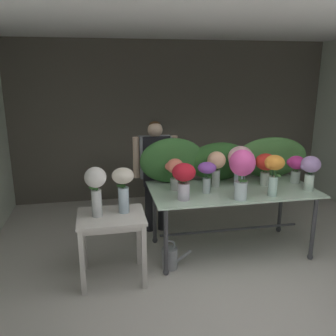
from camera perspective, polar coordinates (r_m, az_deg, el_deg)
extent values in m
plane|color=beige|center=(4.86, 5.34, -11.52)|extent=(8.45, 8.45, 0.00)
cube|color=#5B564C|center=(6.26, 0.70, 7.49)|extent=(5.51, 0.12, 2.68)
cube|color=silver|center=(4.38, 6.29, 22.40)|extent=(5.63, 3.96, 0.12)
cube|color=#B4D6BB|center=(4.37, 10.13, -3.34)|extent=(1.96, 0.98, 0.02)
cylinder|color=#4C4C51|center=(3.95, -0.33, -11.64)|extent=(0.05, 0.05, 0.80)
sphere|color=#4C4C51|center=(4.13, -0.33, -16.23)|extent=(0.07, 0.07, 0.07)
cylinder|color=#4C4C51|center=(4.58, 22.15, -8.89)|extent=(0.05, 0.05, 0.80)
sphere|color=#4C4C51|center=(4.74, 21.70, -12.99)|extent=(0.07, 0.07, 0.07)
cylinder|color=#4C4C51|center=(4.65, -2.14, -7.33)|extent=(0.05, 0.05, 0.80)
sphere|color=#4C4C51|center=(4.80, -2.10, -11.41)|extent=(0.07, 0.07, 0.07)
cylinder|color=#4C4C51|center=(5.20, 17.51, -5.57)|extent=(0.05, 0.05, 0.80)
sphere|color=#4C4C51|center=(5.34, 17.19, -9.29)|extent=(0.07, 0.07, 0.07)
cylinder|color=#4C4C51|center=(4.56, 9.82, -9.67)|extent=(1.76, 0.03, 0.03)
cube|color=silver|center=(3.79, -9.04, -7.64)|extent=(0.70, 0.57, 0.03)
cube|color=silver|center=(3.81, -9.01, -8.27)|extent=(0.64, 0.51, 0.06)
cube|color=silver|center=(3.74, -13.51, -14.54)|extent=(0.05, 0.05, 0.71)
cube|color=silver|center=(3.75, -3.81, -14.00)|extent=(0.05, 0.05, 0.71)
cube|color=silver|center=(4.18, -13.26, -11.20)|extent=(0.05, 0.05, 0.71)
cube|color=silver|center=(4.19, -4.69, -10.73)|extent=(0.05, 0.05, 0.71)
cylinder|color=#232328|center=(5.00, -2.99, -5.72)|extent=(0.12, 0.12, 0.79)
cylinder|color=#232328|center=(5.03, -0.94, -5.59)|extent=(0.12, 0.12, 0.79)
cube|color=#999EA8|center=(4.81, -2.03, 1.82)|extent=(0.43, 0.22, 0.55)
cube|color=black|center=(4.71, -1.81, 1.03)|extent=(0.36, 0.02, 0.67)
cylinder|color=beige|center=(4.78, -5.09, 1.67)|extent=(0.09, 0.09, 0.55)
cylinder|color=beige|center=(4.86, 0.98, 1.95)|extent=(0.09, 0.09, 0.55)
sphere|color=beige|center=(4.74, -2.07, 6.10)|extent=(0.20, 0.20, 0.20)
ellipsoid|color=brown|center=(4.75, -2.12, 6.91)|extent=(0.15, 0.15, 0.09)
ellipsoid|color=#387033|center=(4.45, 0.72, 1.19)|extent=(0.82, 0.21, 0.57)
ellipsoid|color=#2D6028|center=(4.62, 8.23, 1.06)|extent=(0.82, 0.32, 0.49)
ellipsoid|color=#477F3D|center=(4.89, 16.14, 1.67)|extent=(1.00, 0.21, 0.53)
cylinder|color=silver|center=(4.18, 16.35, -2.81)|extent=(0.10, 0.10, 0.23)
cylinder|color=#9EBCB2|center=(4.20, 16.29, -3.63)|extent=(0.09, 0.09, 0.10)
cylinder|color=#28562D|center=(4.17, 16.67, -1.97)|extent=(0.01, 0.01, 0.33)
cylinder|color=#28562D|center=(4.18, 16.27, -1.90)|extent=(0.01, 0.01, 0.33)
cylinder|color=#28562D|center=(4.15, 16.20, -2.03)|extent=(0.01, 0.01, 0.33)
cylinder|color=#28562D|center=(4.14, 16.66, -2.10)|extent=(0.01, 0.01, 0.33)
ellipsoid|color=orange|center=(4.10, 16.64, 0.85)|extent=(0.22, 0.22, 0.17)
sphere|color=orange|center=(4.06, 15.73, 0.50)|extent=(0.08, 0.08, 0.08)
ellipsoid|color=#477F3D|center=(4.13, 17.12, -1.14)|extent=(0.07, 0.11, 0.03)
cylinder|color=silver|center=(4.22, 1.12, -2.58)|extent=(0.11, 0.11, 0.14)
cylinder|color=#9EBCB2|center=(4.24, 1.12, -3.09)|extent=(0.10, 0.10, 0.06)
cylinder|color=#477F3D|center=(4.21, 1.37, -1.88)|extent=(0.01, 0.01, 0.23)
cylinder|color=#477F3D|center=(4.23, 0.93, -1.79)|extent=(0.01, 0.01, 0.23)
cylinder|color=#477F3D|center=(4.18, 0.95, -2.00)|extent=(0.01, 0.01, 0.23)
ellipsoid|color=#EF7A60|center=(4.16, 1.13, 0.31)|extent=(0.20, 0.20, 0.18)
sphere|color=#EF7A60|center=(4.16, 0.11, 0.25)|extent=(0.09, 0.09, 0.09)
sphere|color=#EF7A60|center=(4.15, 1.89, 0.62)|extent=(0.06, 0.06, 0.06)
cylinder|color=silver|center=(4.46, 11.29, -1.79)|extent=(0.13, 0.13, 0.16)
cylinder|color=#9EBCB2|center=(4.48, 11.26, -2.33)|extent=(0.12, 0.12, 0.07)
cylinder|color=#2D6028|center=(4.45, 11.61, -1.04)|extent=(0.01, 0.01, 0.26)
cylinder|color=#2D6028|center=(4.47, 11.03, -0.95)|extent=(0.01, 0.01, 0.26)
cylinder|color=#2D6028|center=(4.43, 11.35, -1.11)|extent=(0.01, 0.01, 0.26)
ellipsoid|color=#EFB2BC|center=(4.39, 11.47, 1.63)|extent=(0.30, 0.30, 0.28)
sphere|color=#EFB2BC|center=(4.37, 10.35, 0.89)|extent=(0.10, 0.10, 0.10)
sphere|color=#EFB2BC|center=(4.42, 12.98, 1.78)|extent=(0.10, 0.10, 0.10)
ellipsoid|color=#2D6028|center=(4.48, 11.53, -0.45)|extent=(0.05, 0.10, 0.03)
cylinder|color=silver|center=(4.52, 21.54, -2.13)|extent=(0.11, 0.11, 0.20)
cylinder|color=#9EBCB2|center=(4.53, 21.48, -2.78)|extent=(0.10, 0.10, 0.08)
cylinder|color=#28562D|center=(4.51, 21.76, -1.68)|extent=(0.01, 0.01, 0.25)
cylinder|color=#28562D|center=(4.52, 21.35, -1.61)|extent=(0.01, 0.01, 0.25)
cylinder|color=#28562D|center=(4.49, 21.53, -1.74)|extent=(0.01, 0.01, 0.25)
ellipsoid|color=#B28ED1|center=(4.46, 21.82, 0.56)|extent=(0.22, 0.22, 0.19)
sphere|color=#B28ED1|center=(4.43, 20.82, 0.19)|extent=(0.08, 0.08, 0.08)
ellipsoid|color=#477F3D|center=(4.51, 21.93, -0.62)|extent=(0.10, 0.05, 0.03)
cylinder|color=silver|center=(4.38, 7.62, -1.63)|extent=(0.10, 0.10, 0.20)
cylinder|color=#9EBCB2|center=(4.40, 7.59, -2.35)|extent=(0.09, 0.09, 0.09)
cylinder|color=#2D6028|center=(4.37, 7.81, -1.18)|extent=(0.01, 0.01, 0.26)
cylinder|color=#2D6028|center=(4.39, 7.38, -1.11)|extent=(0.01, 0.01, 0.26)
cylinder|color=#2D6028|center=(4.35, 7.61, -1.25)|extent=(0.01, 0.01, 0.26)
ellipsoid|color=#F4B78E|center=(4.32, 7.72, 1.25)|extent=(0.22, 0.22, 0.21)
sphere|color=#F4B78E|center=(4.29, 6.52, 0.73)|extent=(0.06, 0.06, 0.06)
sphere|color=#F4B78E|center=(4.34, 8.46, 0.98)|extent=(0.05, 0.05, 0.05)
cylinder|color=silver|center=(3.98, 11.52, -3.56)|extent=(0.14, 0.14, 0.20)
cylinder|color=#9EBCB2|center=(4.00, 11.48, -4.33)|extent=(0.13, 0.13, 0.09)
cylinder|color=#387033|center=(3.97, 11.89, -2.60)|extent=(0.01, 0.01, 0.32)
cylinder|color=#387033|center=(3.98, 11.19, -2.53)|extent=(0.01, 0.01, 0.32)
cylinder|color=#387033|center=(3.93, 11.40, -2.76)|extent=(0.01, 0.01, 0.32)
ellipsoid|color=#E54C9E|center=(3.89, 11.77, 0.81)|extent=(0.28, 0.28, 0.29)
ellipsoid|color=#387033|center=(3.92, 11.87, -2.00)|extent=(0.11, 0.08, 0.03)
cylinder|color=silver|center=(4.55, 15.14, -1.65)|extent=(0.11, 0.11, 0.16)
cylinder|color=#9EBCB2|center=(4.56, 15.10, -2.20)|extent=(0.10, 0.10, 0.07)
cylinder|color=#477F3D|center=(4.56, 15.38, -1.13)|extent=(0.01, 0.01, 0.22)
cylinder|color=#477F3D|center=(4.56, 14.99, -1.07)|extent=(0.01, 0.01, 0.22)
cylinder|color=#477F3D|center=(4.54, 14.92, -1.16)|extent=(0.01, 0.01, 0.22)
cylinder|color=#477F3D|center=(4.52, 15.31, -1.25)|extent=(0.01, 0.01, 0.22)
ellipsoid|color=red|center=(4.50, 15.33, 0.95)|extent=(0.25, 0.25, 0.20)
sphere|color=red|center=(4.55, 15.92, 1.02)|extent=(0.08, 0.08, 0.08)
cylinder|color=silver|center=(3.90, 2.51, -3.73)|extent=(0.13, 0.13, 0.19)
cylinder|color=#9EBCB2|center=(3.92, 2.50, -4.46)|extent=(0.12, 0.12, 0.08)
cylinder|color=#387033|center=(3.91, 2.92, -3.15)|extent=(0.01, 0.01, 0.24)
cylinder|color=#387033|center=(3.92, 2.43, -3.09)|extent=(0.01, 0.01, 0.24)
cylinder|color=#387033|center=(3.88, 2.09, -3.28)|extent=(0.01, 0.01, 0.24)
cylinder|color=#387033|center=(3.86, 2.54, -3.39)|extent=(0.01, 0.01, 0.24)
ellipsoid|color=red|center=(3.84, 2.55, -0.67)|extent=(0.26, 0.26, 0.20)
ellipsoid|color=#28562D|center=(3.87, 2.21, -2.10)|extent=(0.11, 0.09, 0.03)
cylinder|color=silver|center=(4.14, 6.15, -2.77)|extent=(0.09, 0.09, 0.18)
cylinder|color=#9EBCB2|center=(4.16, 6.13, -3.42)|extent=(0.08, 0.08, 0.07)
cylinder|color=#28562D|center=(4.13, 6.45, -2.15)|extent=(0.01, 0.01, 0.25)
cylinder|color=#28562D|center=(4.15, 6.04, -2.07)|extent=(0.01, 0.01, 0.25)
cylinder|color=#28562D|center=(4.12, 5.90, -2.18)|extent=(0.01, 0.01, 0.25)
cylinder|color=#28562D|center=(4.11, 6.31, -2.22)|extent=(0.01, 0.01, 0.25)
ellipsoid|color=purple|center=(4.08, 6.24, 0.04)|extent=(0.21, 0.21, 0.13)
sphere|color=purple|center=(4.07, 5.30, 0.03)|extent=(0.05, 0.05, 0.05)
sphere|color=purple|center=(4.09, 7.35, 0.14)|extent=(0.06, 0.06, 0.06)
ellipsoid|color=#2D6028|center=(4.12, 6.41, -1.32)|extent=(0.08, 0.11, 0.03)
cylinder|color=silver|center=(4.77, 19.60, -1.34)|extent=(0.12, 0.12, 0.15)
cylinder|color=#9EBCB2|center=(4.78, 19.55, -1.81)|extent=(0.11, 0.11, 0.06)
cylinder|color=#477F3D|center=(4.77, 19.91, -0.91)|extent=(0.01, 0.01, 0.20)
cylinder|color=#477F3D|center=(4.77, 19.32, -0.86)|extent=(0.01, 0.01, 0.20)
cylinder|color=#477F3D|center=(4.74, 19.57, -0.98)|extent=(0.01, 0.01, 0.20)
ellipsoid|color=#D1338E|center=(4.72, 19.80, 0.83)|extent=(0.21, 0.21, 0.17)
sphere|color=#D1338E|center=(4.70, 18.94, 0.88)|extent=(0.10, 0.10, 0.10)
sphere|color=#D1338E|center=(4.73, 20.54, 0.86)|extent=(0.09, 0.09, 0.09)
ellipsoid|color=#387033|center=(4.75, 19.85, -0.27)|extent=(0.10, 0.10, 0.03)
cylinder|color=silver|center=(3.74, -11.28, -5.53)|extent=(0.10, 0.10, 0.28)
cylinder|color=#9EBCB2|center=(3.76, -11.22, -6.66)|extent=(0.10, 0.10, 0.12)
cylinder|color=#387033|center=(3.72, -11.08, -4.95)|extent=(0.01, 0.01, 0.35)
cylinder|color=#387033|center=(3.74, -11.37, -4.83)|extent=(0.01, 0.01, 0.35)
cylinder|color=#387033|center=(3.72, -11.75, -4.97)|extent=(0.01, 0.01, 0.35)
cylinder|color=#387033|center=(3.70, -11.25, -5.06)|extent=(0.01, 0.01, 0.35)
ellipsoid|color=white|center=(3.65, -11.51, -1.46)|extent=(0.22, 0.22, 0.21)
sphere|color=white|center=(3.64, -10.40, -1.40)|extent=(0.05, 0.05, 0.05)
ellipsoid|color=#2D6028|center=(3.69, -11.97, -3.15)|extent=(0.10, 0.10, 0.03)
cylinder|color=silver|center=(3.80, -7.07, -5.07)|extent=(0.11, 0.11, 0.27)
cylinder|color=#9EBCB2|center=(3.82, -7.03, -6.15)|extent=(0.10, 0.10, 0.12)
cylinder|color=#2D6028|center=(3.79, -6.83, -4.42)|extent=(0.01, 0.01, 0.34)
cylinder|color=#2D6028|center=(3.80, -7.10, -4.35)|extent=(0.01, 0.01, 0.34)
cylinder|color=#2D6028|center=(3.78, -7.30, -4.47)|extent=(0.01, 0.01, 0.34)
cylinder|color=#2D6028|center=(3.76, -7.13, -4.57)|extent=(0.01, 0.01, 0.34)
ellipsoid|color=silver|center=(3.71, -7.20, -1.23)|extent=(0.23, 0.23, 0.17)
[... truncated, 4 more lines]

